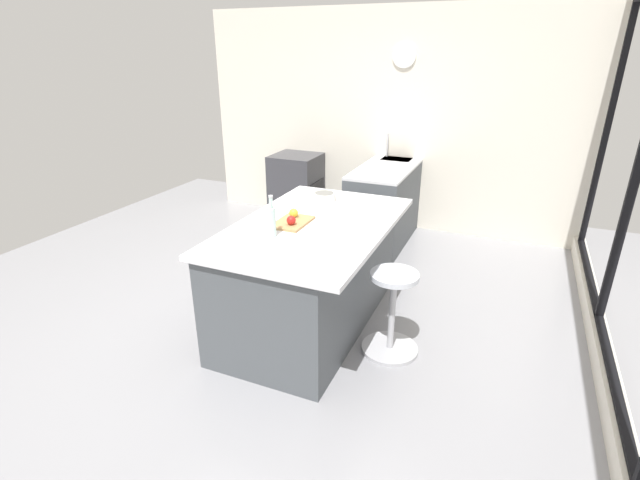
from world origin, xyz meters
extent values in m
plane|color=gray|center=(0.00, 0.00, 0.00)|extent=(7.33, 7.33, 0.00)
cube|color=silver|center=(0.00, 2.42, 0.08)|extent=(5.64, 0.12, 0.17)
cube|color=black|center=(0.00, 2.42, 0.17)|extent=(5.19, 0.06, 0.06)
cube|color=black|center=(-2.59, 2.42, 1.39)|extent=(0.05, 0.06, 2.45)
cube|color=black|center=(-0.86, 2.42, 1.39)|extent=(0.05, 0.06, 2.45)
cube|color=silver|center=(-2.82, 0.00, 1.34)|extent=(0.12, 4.84, 2.67)
cylinder|color=white|center=(-2.75, 0.22, 2.11)|extent=(0.03, 0.28, 0.28)
cube|color=#4C5156|center=(-2.47, 0.24, 0.44)|extent=(1.93, 0.60, 0.89)
cube|color=silver|center=(-2.47, 0.24, 0.90)|extent=(1.93, 0.60, 0.03)
cube|color=#38383D|center=(-2.71, 0.24, 0.86)|extent=(0.44, 0.36, 0.12)
cylinder|color=#B7B7BC|center=(-2.71, 0.09, 1.06)|extent=(0.02, 0.02, 0.28)
cube|color=#38383D|center=(-2.47, -1.08, 0.44)|extent=(0.60, 0.60, 0.89)
cube|color=black|center=(-2.47, -0.77, 0.40)|extent=(0.44, 0.01, 0.32)
cube|color=#4C5156|center=(-0.14, 0.17, 0.44)|extent=(1.81, 0.95, 0.87)
cube|color=silver|center=(-0.14, 0.22, 0.89)|extent=(1.87, 1.15, 0.04)
cylinder|color=#B7B7BC|center=(0.00, 0.92, 0.01)|extent=(0.44, 0.44, 0.03)
cylinder|color=#B7B7BC|center=(0.00, 0.92, 0.33)|extent=(0.05, 0.05, 0.61)
cylinder|color=silver|center=(0.00, 0.92, 0.65)|extent=(0.36, 0.36, 0.04)
cube|color=tan|center=(-0.07, 0.06, 0.92)|extent=(0.36, 0.24, 0.02)
sphere|color=gold|center=(-0.16, 0.03, 0.97)|extent=(0.07, 0.07, 0.07)
sphere|color=red|center=(0.01, 0.09, 0.97)|extent=(0.07, 0.07, 0.07)
cylinder|color=silver|center=(0.23, 0.04, 1.02)|extent=(0.06, 0.06, 0.22)
cylinder|color=silver|center=(0.23, 0.04, 1.17)|extent=(0.03, 0.03, 0.08)
cylinder|color=#B7B7BC|center=(0.23, 0.04, 1.22)|extent=(0.03, 0.03, 0.02)
cylinder|color=silver|center=(-0.72, 0.06, 0.95)|extent=(0.21, 0.21, 0.07)
cylinder|color=slate|center=(-0.72, 0.06, 0.96)|extent=(0.17, 0.17, 0.04)
camera|label=1|loc=(3.01, 1.62, 2.19)|focal=26.08mm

